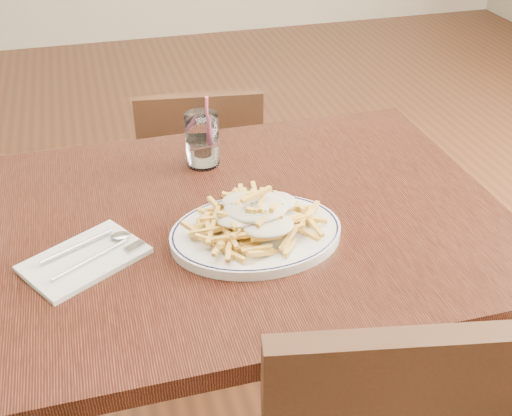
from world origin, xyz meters
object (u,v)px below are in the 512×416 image
object	(u,v)px
chair_far	(202,184)
water_glass	(202,143)
table	(213,251)
loaded_fries	(256,213)
fries_plate	(256,233)

from	to	relation	value
chair_far	water_glass	world-z (taller)	water_glass
table	loaded_fries	bearing A→B (deg)	-51.71
fries_plate	table	bearing A→B (deg)	128.29
table	chair_far	xyz separation A→B (m)	(0.10, 0.66, -0.23)
table	chair_far	bearing A→B (deg)	81.62
chair_far	loaded_fries	world-z (taller)	loaded_fries
fries_plate	loaded_fries	distance (m)	0.05
chair_far	table	bearing A→B (deg)	-98.38
loaded_fries	water_glass	distance (m)	0.32
loaded_fries	fries_plate	bearing A→B (deg)	0.00
fries_plate	chair_far	bearing A→B (deg)	87.85
water_glass	table	bearing A→B (deg)	-97.36
fries_plate	loaded_fries	size ratio (longest dim) A/B	1.34
fries_plate	water_glass	xyz separation A→B (m)	(-0.04, 0.32, 0.04)
chair_far	water_glass	size ratio (longest dim) A/B	4.62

